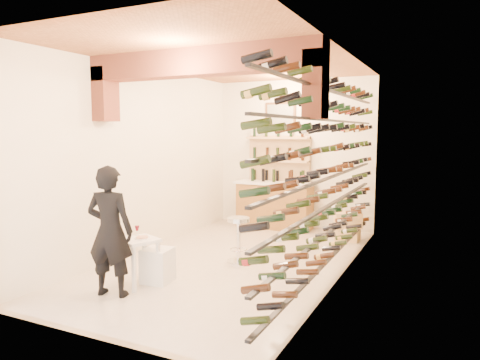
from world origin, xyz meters
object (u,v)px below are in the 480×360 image
at_px(chrome_barstool, 239,236).
at_px(wine_rack, 327,170).
at_px(white_stool, 158,265).
at_px(tasting_table, 139,247).
at_px(back_counter, 274,204).
at_px(person, 110,231).
at_px(crate_lower, 348,234).

bearing_deg(chrome_barstool, wine_rack, -1.00).
height_order(wine_rack, white_stool, wine_rack).
bearing_deg(wine_rack, chrome_barstool, 179.00).
bearing_deg(tasting_table, back_counter, 108.05).
height_order(wine_rack, person, wine_rack).
height_order(person, chrome_barstool, person).
height_order(person, crate_lower, person).
relative_size(wine_rack, chrome_barstool, 7.82).
relative_size(wine_rack, back_counter, 3.35).
distance_m(wine_rack, tasting_table, 2.84).
bearing_deg(back_counter, tasting_table, -94.45).
height_order(white_stool, crate_lower, white_stool).
distance_m(white_stool, chrome_barstool, 1.48).
relative_size(white_stool, crate_lower, 1.08).
relative_size(back_counter, tasting_table, 2.13).
distance_m(back_counter, crate_lower, 1.79).
bearing_deg(crate_lower, chrome_barstool, -120.52).
xyz_separation_m(back_counter, person, (-0.44, -4.63, 0.31)).
height_order(tasting_table, white_stool, tasting_table).
distance_m(back_counter, chrome_barstool, 2.66).
relative_size(back_counter, person, 1.01).
xyz_separation_m(wine_rack, white_stool, (-2.03, -1.31, -1.31)).
distance_m(back_counter, person, 4.66).
distance_m(person, crate_lower, 4.74).
distance_m(wine_rack, chrome_barstool, 1.82).
relative_size(chrome_barstool, crate_lower, 1.66).
bearing_deg(crate_lower, person, -116.96).
height_order(back_counter, crate_lower, back_counter).
bearing_deg(wine_rack, back_counter, 124.66).
bearing_deg(back_counter, white_stool, -92.93).
bearing_deg(person, tasting_table, -117.00).
height_order(back_counter, white_stool, back_counter).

